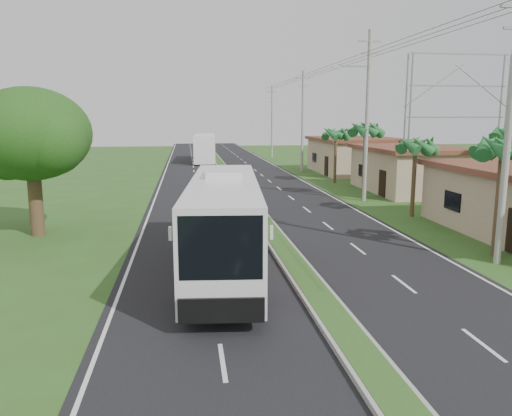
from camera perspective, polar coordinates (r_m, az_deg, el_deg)
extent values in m
plane|color=#334F1D|center=(18.12, 6.25, -9.17)|extent=(180.00, 180.00, 0.00)
cube|color=black|center=(37.28, -1.23, 1.06)|extent=(14.00, 160.00, 0.02)
cube|color=gray|center=(37.27, -1.23, 1.19)|extent=(1.20, 160.00, 0.17)
cube|color=#334F1D|center=(37.25, -1.23, 1.32)|extent=(0.95, 160.00, 0.02)
cube|color=silver|center=(37.12, -11.56, 0.79)|extent=(0.12, 160.00, 0.01)
cube|color=silver|center=(38.62, 8.69, 1.25)|extent=(0.12, 160.00, 0.01)
cube|color=tan|center=(42.87, 17.40, 4.05)|extent=(7.00, 10.00, 3.35)
cube|color=#54301D|center=(42.72, 17.54, 6.50)|extent=(7.60, 10.60, 0.32)
cube|color=tan|center=(55.79, 11.29, 5.76)|extent=(8.00, 11.00, 3.50)
cube|color=#54301D|center=(55.67, 11.36, 7.72)|extent=(8.60, 11.60, 0.32)
cylinder|color=#473321|center=(23.88, 25.95, 0.79)|extent=(0.26, 0.26, 5.00)
cylinder|color=#473321|center=(31.86, 17.58, 3.14)|extent=(0.26, 0.26, 4.60)
cylinder|color=#473321|center=(38.01, 12.28, 5.09)|extent=(0.26, 0.26, 5.40)
cylinder|color=#473321|center=(46.70, 9.05, 5.77)|extent=(0.26, 0.26, 4.80)
cylinder|color=#473321|center=(38.47, 26.66, 4.14)|extent=(0.26, 0.26, 5.20)
cylinder|color=#473321|center=(27.94, -23.89, 1.16)|extent=(0.70, 0.70, 4.00)
ellipsoid|color=#1F4211|center=(27.66, -24.38, 7.72)|extent=(6.00, 6.00, 4.68)
sphere|color=#1F4211|center=(28.86, -26.54, 6.63)|extent=(3.80, 3.80, 3.80)
sphere|color=#1F4211|center=(26.39, -22.42, 7.12)|extent=(3.40, 3.40, 3.40)
cylinder|color=gray|center=(22.51, 26.90, 7.89)|extent=(0.28, 0.28, 11.00)
cylinder|color=gray|center=(36.82, 12.57, 10.06)|extent=(0.28, 0.28, 12.00)
cube|color=gray|center=(37.18, 12.90, 18.10)|extent=(1.60, 0.12, 0.12)
cube|color=gray|center=(37.08, 12.85, 16.87)|extent=(1.20, 0.10, 0.10)
cube|color=gray|center=(36.59, 10.97, 15.61)|extent=(2.40, 0.10, 0.10)
cylinder|color=gray|center=(56.02, 5.35, 9.77)|extent=(0.28, 0.28, 11.00)
cube|color=gray|center=(56.17, 5.43, 14.57)|extent=(1.60, 0.12, 0.12)
cube|color=gray|center=(56.11, 5.42, 13.76)|extent=(1.20, 0.10, 0.10)
cylinder|color=gray|center=(75.63, 1.84, 9.77)|extent=(0.28, 0.28, 10.50)
cube|color=gray|center=(75.71, 1.86, 13.14)|extent=(1.60, 0.12, 0.12)
cube|color=gray|center=(75.68, 1.86, 12.53)|extent=(1.20, 0.10, 0.10)
cylinder|color=gray|center=(50.71, 17.15, 9.87)|extent=(0.18, 0.18, 12.00)
cylinder|color=gray|center=(55.65, 26.65, 9.25)|extent=(0.18, 0.18, 12.00)
cylinder|color=gray|center=(51.62, 16.68, 9.90)|extent=(0.18, 0.18, 12.00)
cylinder|color=gray|center=(56.48, 26.07, 9.29)|extent=(0.18, 0.18, 12.00)
cube|color=gray|center=(53.44, 21.86, 9.60)|extent=(10.00, 0.14, 0.14)
cube|color=gray|center=(53.52, 22.08, 12.80)|extent=(10.00, 0.14, 0.14)
cube|color=gray|center=(53.77, 22.30, 15.99)|extent=(10.00, 0.14, 0.14)
cube|color=silver|center=(19.51, -3.64, -1.44)|extent=(3.63, 12.35, 3.19)
cube|color=black|center=(19.98, -3.64, 0.89)|extent=(3.45, 9.93, 1.28)
cube|color=black|center=(13.53, -4.06, -4.54)|extent=(2.28, 0.35, 1.79)
cube|color=#B40F17|center=(18.47, -3.68, -4.15)|extent=(3.05, 5.48, 0.56)
cube|color=#F7A514|center=(20.01, -3.60, -3.77)|extent=(2.85, 3.26, 0.25)
cube|color=silver|center=(20.44, -3.64, 4.04)|extent=(1.63, 2.55, 0.28)
cylinder|color=black|center=(16.28, -7.88, -9.52)|extent=(0.42, 1.08, 1.05)
cylinder|color=black|center=(16.23, 0.31, -9.48)|extent=(0.42, 1.08, 1.05)
cylinder|color=black|center=(23.06, -6.33, -3.52)|extent=(0.42, 1.08, 1.05)
cylinder|color=black|center=(23.03, -0.62, -3.48)|extent=(0.42, 1.08, 1.05)
cube|color=white|center=(69.10, -5.89, 6.88)|extent=(3.26, 12.58, 3.47)
cube|color=black|center=(69.58, -5.90, 7.76)|extent=(3.17, 9.33, 1.18)
cube|color=orange|center=(68.06, -5.88, 6.27)|extent=(3.02, 6.08, 0.38)
cylinder|color=black|center=(64.08, -6.97, 5.35)|extent=(0.37, 1.05, 1.04)
cylinder|color=black|center=(64.06, -4.83, 5.39)|extent=(0.37, 1.05, 1.04)
cylinder|color=black|center=(73.81, -6.77, 6.01)|extent=(0.37, 1.05, 1.04)
cylinder|color=black|center=(73.79, -4.91, 6.04)|extent=(0.37, 1.05, 1.04)
imported|color=black|center=(25.08, -1.69, -2.44)|extent=(1.65, 0.73, 0.96)
imported|color=maroon|center=(24.89, -1.70, -0.34)|extent=(0.70, 0.52, 1.73)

